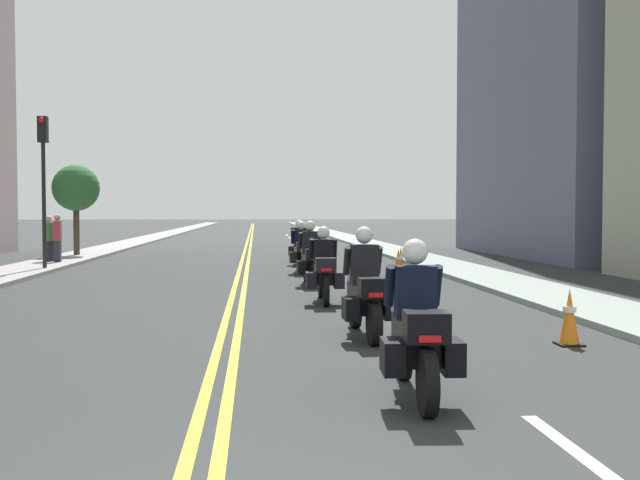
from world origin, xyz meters
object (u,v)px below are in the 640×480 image
object	(u,v)px
motorcycle_5	(299,246)
pedestrian_0	(49,239)
motorcycle_2	(324,271)
motorcycle_4	(301,252)
motorcycle_0	(416,334)
traffic_cone_1	(398,262)
motorcycle_1	(365,294)
motorcycle_3	(311,260)
traffic_cone_0	(569,317)
pedestrian_1	(57,239)
traffic_light_near	(43,165)
street_tree_0	(76,189)
traffic_cone_2	(401,259)

from	to	relation	value
motorcycle_5	pedestrian_0	size ratio (longest dim) A/B	1.33
motorcycle_2	motorcycle_4	distance (m)	7.33
motorcycle_0	traffic_cone_1	size ratio (longest dim) A/B	2.75
motorcycle_1	motorcycle_4	xyz separation A→B (m)	(-0.24, 11.55, -0.01)
motorcycle_0	motorcycle_3	xyz separation A→B (m)	(-0.20, 11.45, 0.01)
traffic_cone_0	pedestrian_1	bearing A→B (deg)	124.27
motorcycle_3	pedestrian_1	bearing A→B (deg)	134.02
motorcycle_1	traffic_light_near	world-z (taller)	traffic_light_near
traffic_cone_0	pedestrian_1	xyz separation A→B (m)	(-11.24, 16.50, 0.52)
traffic_cone_1	street_tree_0	world-z (taller)	street_tree_0
pedestrian_1	motorcycle_2	bearing A→B (deg)	-145.99
pedestrian_0	traffic_cone_0	bearing A→B (deg)	168.02
motorcycle_3	pedestrian_1	xyz separation A→B (m)	(-8.26, 7.79, 0.26)
traffic_cone_0	street_tree_0	bearing A→B (deg)	119.09
pedestrian_0	motorcycle_1	bearing A→B (deg)	162.50
motorcycle_3	traffic_cone_2	distance (m)	5.44
traffic_cone_2	pedestrian_0	size ratio (longest dim) A/B	0.44
pedestrian_1	pedestrian_0	bearing A→B (deg)	43.57
motorcycle_0	pedestrian_1	bearing A→B (deg)	117.04
motorcycle_2	traffic_cone_1	bearing A→B (deg)	67.89
pedestrian_0	motorcycle_2	bearing A→B (deg)	169.77
motorcycle_4	motorcycle_3	bearing A→B (deg)	-91.52
pedestrian_0	motorcycle_0	bearing A→B (deg)	157.74
pedestrian_0	pedestrian_1	size ratio (longest dim) A/B	0.97
motorcycle_1	motorcycle_4	size ratio (longest dim) A/B	1.00
motorcycle_1	motorcycle_2	size ratio (longest dim) A/B	1.02
motorcycle_2	traffic_cone_1	distance (m)	7.02
motorcycle_0	pedestrian_0	xyz separation A→B (m)	(-8.86, 19.64, 0.24)
motorcycle_5	street_tree_0	bearing A→B (deg)	153.87
motorcycle_1	motorcycle_0	bearing A→B (deg)	-92.49
motorcycle_5	traffic_light_near	bearing A→B (deg)	-161.10
motorcycle_4	pedestrian_0	xyz separation A→B (m)	(-8.65, 4.46, 0.25)
traffic_cone_0	motorcycle_2	bearing A→B (deg)	120.24
traffic_light_near	pedestrian_0	size ratio (longest dim) A/B	2.79
motorcycle_5	motorcycle_2	bearing A→B (deg)	-88.30
motorcycle_5	street_tree_0	xyz separation A→B (m)	(-8.79, 4.78, 2.17)
motorcycle_2	pedestrian_0	xyz separation A→B (m)	(-8.66, 11.79, 0.23)
traffic_cone_0	pedestrian_0	bearing A→B (deg)	124.57
motorcycle_2	pedestrian_1	world-z (taller)	pedestrian_1
pedestrian_1	motorcycle_0	bearing A→B (deg)	-158.21
motorcycle_5	street_tree_0	distance (m)	10.24
motorcycle_4	pedestrian_1	distance (m)	9.20
motorcycle_2	motorcycle_4	world-z (taller)	motorcycle_4
pedestrian_1	street_tree_0	bearing A→B (deg)	3.08
motorcycle_1	traffic_light_near	xyz separation A→B (m)	(-8.17, 12.84, 2.68)
traffic_cone_1	traffic_cone_2	world-z (taller)	traffic_cone_1
motorcycle_1	pedestrian_1	distance (m)	17.78
motorcycle_1	traffic_cone_1	distance (m)	10.96
traffic_light_near	motorcycle_0	bearing A→B (deg)	-63.70
motorcycle_0	motorcycle_3	bearing A→B (deg)	94.29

